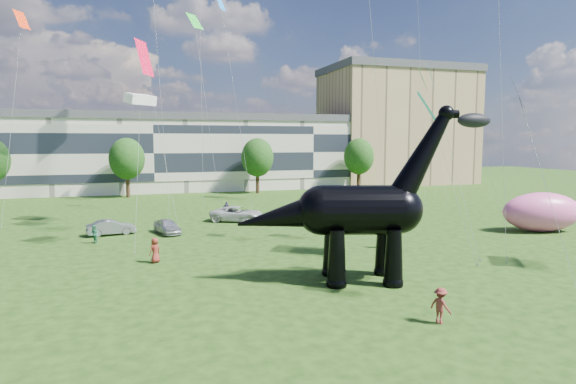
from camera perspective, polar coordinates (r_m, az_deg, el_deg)
name	(u,v)px	position (r m, az deg, el deg)	size (l,w,h in m)	color
ground	(348,300)	(26.33, 7.16, -12.61)	(220.00, 220.00, 0.00)	#16330C
terrace_row	(153,156)	(84.74, -15.73, 4.18)	(78.00, 11.00, 12.00)	beige
apartment_block	(396,128)	(101.18, 12.68, 7.36)	(28.00, 18.00, 22.00)	tan
tree_mid_left	(127,155)	(75.72, -18.57, 4.13)	(5.20, 5.20, 9.44)	#382314
tree_mid_right	(257,154)	(77.91, -3.66, 4.47)	(5.20, 5.20, 9.44)	#382314
tree_far_right	(359,154)	(84.01, 8.40, 4.53)	(5.20, 5.20, 9.44)	#382314
dinosaur_sculpture	(352,213)	(29.01, 7.62, -2.50)	(13.32, 5.43, 10.91)	black
car_silver	(167,226)	(45.27, -14.13, -3.96)	(1.62, 4.02, 1.37)	#ACACB1
car_grey	(111,227)	(46.17, -20.23, -3.96)	(1.45, 4.16, 1.37)	gray
car_white	(238,214)	(50.78, -5.94, -2.60)	(2.66, 5.77, 1.60)	silver
car_dark	(333,216)	(49.48, 5.35, -2.89)	(2.09, 5.14, 1.49)	#595960
gazebo_near	(319,203)	(51.76, 3.66, -1.29)	(4.86, 4.86, 2.58)	silver
gazebo_far	(397,192)	(62.38, 12.81, 0.02)	(5.15, 5.15, 2.89)	silver
inflatable_pink	(542,212)	(50.67, 27.87, -2.11)	(7.36, 3.68, 3.68)	pink
visitors	(246,233)	(40.00, -5.00, -4.88)	(51.48, 38.14, 1.84)	maroon
kites	(419,102)	(53.37, 15.25, 10.23)	(63.76, 48.57, 29.05)	red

